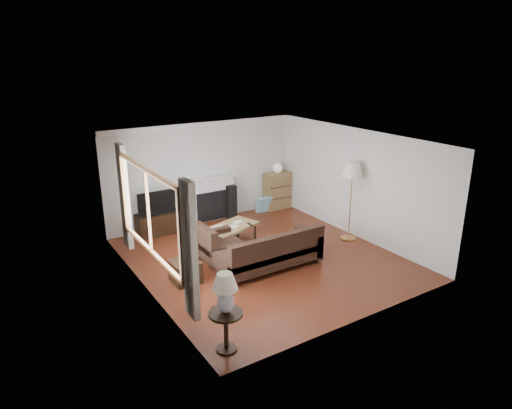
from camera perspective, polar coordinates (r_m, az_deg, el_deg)
room at (r=9.12m, az=1.01°, el=0.39°), size 5.10×5.60×2.54m
window at (r=7.83m, az=-13.30°, el=-0.90°), size 0.12×2.74×1.54m
curtain_near at (r=6.57m, az=-8.29°, el=-5.78°), size 0.10×0.35×2.10m
curtain_far at (r=9.27m, az=-16.11°, el=0.93°), size 0.10×0.35×2.10m
fireplace at (r=11.58m, az=-5.59°, el=0.76°), size 1.40×0.26×1.15m
tv_stand at (r=11.00m, az=-12.09°, el=-2.31°), size 1.02×0.46×0.51m
television at (r=10.83m, az=-12.28°, el=0.36°), size 0.99×0.13×0.57m
speaker_left at (r=11.08m, az=-10.93°, el=-1.17°), size 0.32×0.35×0.84m
speaker_right at (r=11.77m, az=-3.21°, el=0.40°), size 0.26×0.31×0.87m
bookshelf at (r=12.47m, az=2.67°, el=1.78°), size 0.73×0.35×1.01m
globe_lamp at (r=12.30m, az=2.71°, el=4.59°), size 0.25×0.25×0.25m
sectional_sofa at (r=9.04m, az=1.64°, el=-5.73°), size 2.31×1.69×0.75m
coffee_table at (r=10.10m, az=-3.14°, el=-3.92°), size 1.36×1.02×0.47m
footstool at (r=8.68m, az=-8.80°, el=-8.25°), size 0.50×0.50×0.42m
floor_lamp at (r=10.44m, az=11.74°, el=0.39°), size 0.49×0.49×1.82m
side_table at (r=6.75m, az=-3.76°, el=-15.52°), size 0.50×0.50×0.62m
table_lamp at (r=6.43m, az=-3.88°, el=-11.04°), size 0.37×0.37×0.59m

